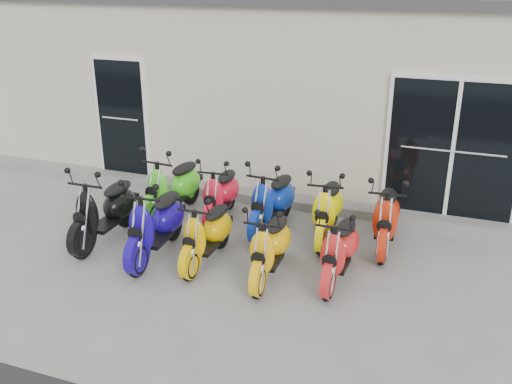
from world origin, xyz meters
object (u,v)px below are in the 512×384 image
scooter_front_orange_b (270,239)px  scooter_front_red (340,241)px  scooter_front_orange_a (207,225)px  scooter_back_extra (387,209)px  scooter_back_yellow (328,201)px  scooter_back_blue (273,193)px  scooter_back_green (172,179)px  scooter_back_red (221,187)px  scooter_front_blue (155,215)px  scooter_front_black (104,201)px

scooter_front_orange_b → scooter_front_red: scooter_front_orange_b is taller
scooter_front_orange_a → scooter_front_red: 1.79m
scooter_front_red → scooter_back_extra: size_ratio=0.93×
scooter_front_red → scooter_back_yellow: bearing=111.8°
scooter_back_blue → scooter_back_yellow: (0.85, 0.02, -0.01)m
scooter_back_green → scooter_back_blue: (1.68, 0.03, -0.02)m
scooter_back_red → scooter_back_yellow: scooter_back_yellow is taller
scooter_front_orange_b → scooter_back_extra: scooter_back_extra is taller
scooter_front_blue → scooter_back_red: bearing=72.4°
scooter_front_black → scooter_back_green: size_ratio=1.00×
scooter_front_blue → scooter_back_blue: (1.23, 1.37, -0.03)m
scooter_back_yellow → scooter_front_red: bearing=-74.4°
scooter_back_yellow → scooter_back_blue: bearing=176.3°
scooter_back_green → scooter_back_yellow: size_ratio=1.06×
scooter_front_orange_b → scooter_front_orange_a: bearing=171.6°
scooter_front_orange_a → scooter_back_yellow: (1.35, 1.31, 0.04)m
scooter_front_orange_b → scooter_back_green: bearing=144.6°
scooter_front_black → scooter_back_blue: 2.48m
scooter_back_blue → scooter_front_black: bearing=-147.0°
scooter_back_blue → scooter_front_orange_b: bearing=-68.6°
scooter_back_extra → scooter_front_orange_b: bearing=-136.9°
scooter_front_black → scooter_back_yellow: 3.26m
scooter_front_blue → scooter_front_orange_b: size_ratio=1.13×
scooter_back_blue → scooter_back_extra: bearing=4.6°
scooter_front_red → scooter_front_orange_b: bearing=-163.0°
scooter_front_orange_a → scooter_front_blue: bearing=-173.4°
scooter_front_orange_a → scooter_back_blue: size_ratio=0.92×
scooter_front_orange_a → scooter_back_extra: 2.56m
scooter_front_blue → scooter_back_green: 1.41m
scooter_front_orange_a → scooter_front_red: (1.78, 0.15, -0.00)m
scooter_front_orange_b → scooter_back_yellow: scooter_back_yellow is taller
scooter_front_orange_a → scooter_back_green: (-1.18, 1.26, 0.07)m
scooter_back_yellow → scooter_back_extra: (0.85, 0.00, 0.00)m
scooter_back_extra → scooter_back_green: bearing=176.0°
scooter_back_blue → scooter_front_blue: bearing=-128.0°
scooter_front_red → scooter_back_green: bearing=160.8°
scooter_front_blue → scooter_back_red: size_ratio=1.10×
scooter_front_black → scooter_front_blue: (0.94, -0.17, 0.00)m
scooter_front_black → scooter_back_red: size_ratio=1.10×
scooter_front_blue → scooter_back_yellow: (2.08, 1.38, -0.04)m
scooter_front_black → scooter_front_orange_a: (1.67, -0.09, -0.07)m
scooter_front_orange_a → scooter_front_orange_b: size_ratio=0.99×
scooter_front_black → scooter_front_blue: size_ratio=0.99×
scooter_front_orange_a → scooter_front_red: bearing=5.7°
scooter_front_blue → scooter_back_extra: bearing=21.9°
scooter_front_black → scooter_back_blue: scooter_front_black is taller
scooter_front_orange_b → scooter_back_red: size_ratio=0.98×
scooter_front_black → scooter_front_orange_a: bearing=-3.4°
scooter_back_green → scooter_back_red: bearing=10.5°
scooter_back_yellow → scooter_back_extra: 0.85m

